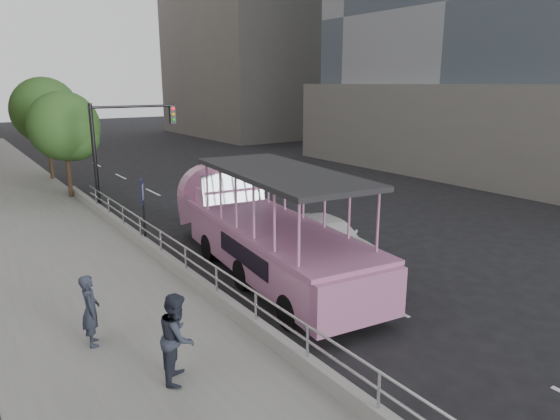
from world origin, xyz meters
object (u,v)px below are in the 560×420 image
Objects in this scene: car at (328,237)px; street_tree_far at (47,113)px; traffic_signal at (119,139)px; street_tree_near at (67,129)px; pedestrian_mid at (177,337)px; duck_boat at (260,231)px; parking_sign at (143,208)px; pedestrian_near at (90,310)px.

car is 0.69× the size of street_tree_far.
traffic_signal is 0.91× the size of street_tree_near.
pedestrian_mid is at bearing -143.91° from car.
car is at bearing -27.83° from pedestrian_mid.
pedestrian_mid is at bearing -135.54° from duck_boat.
parking_sign is (-2.60, 3.73, 0.40)m from duck_boat.
street_tree_near is 6.02m from street_tree_far.
car is 8.97m from pedestrian_near.
duck_boat is 6.55m from pedestrian_near.
pedestrian_mid is (-7.62, -4.54, 0.45)m from car.
duck_boat is at bearing -82.81° from traffic_signal.
traffic_signal reaches higher than pedestrian_mid.
parking_sign is 0.43× the size of street_tree_far.
street_tree_far reaches higher than traffic_signal.
pedestrian_mid is (-4.97, -4.88, -0.12)m from duck_boat.
duck_boat is at bearing -82.22° from street_tree_far.
street_tree_far is at bearing 26.08° from pedestrian_mid.
duck_boat is 2.12× the size of traffic_signal.
duck_boat is at bearing -55.19° from parking_sign.
pedestrian_mid is at bearing -96.35° from street_tree_near.
street_tree_far is at bearing 1.72° from pedestrian_near.
street_tree_near reaches higher than car.
car is at bearing -7.33° from duck_boat.
traffic_signal is (-1.30, 10.33, 2.17)m from duck_boat.
duck_boat is 6.97m from pedestrian_mid.
duck_boat is at bearing -14.18° from pedestrian_mid.
street_tree_near reaches higher than pedestrian_near.
street_tree_far reaches higher than street_tree_near.
pedestrian_near reaches higher than car.
car is 1.63× the size of parking_sign.
duck_boat is 4.00× the size of parking_sign.
pedestrian_near is at bearing -157.45° from duck_boat.
pedestrian_near is at bearing -160.69° from car.
pedestrian_near is at bearing -110.29° from traffic_signal.
street_tree_far is (-2.70, 19.76, 2.98)m from duck_boat.
street_tree_near reaches higher than pedestrian_mid.
street_tree_near is at bearing -91.91° from street_tree_far.
parking_sign is at bearing 124.81° from duck_boat.
street_tree_near is at bearing 114.98° from traffic_signal.
pedestrian_near is 13.89m from traffic_signal.
duck_boat reaches higher than car.
parking_sign reaches higher than pedestrian_near.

